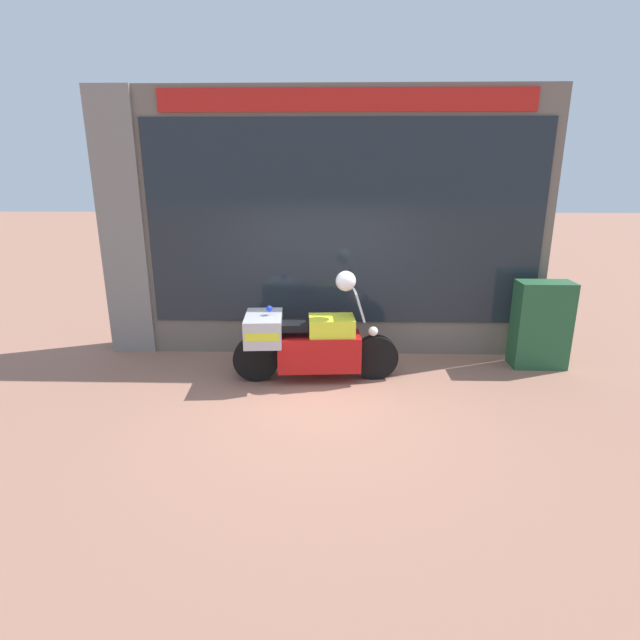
# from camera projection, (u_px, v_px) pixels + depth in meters

# --- Properties ---
(ground_plane) EXTENTS (60.00, 60.00, 0.00)m
(ground_plane) POSITION_uv_depth(u_px,v_px,m) (320.00, 401.00, 6.48)
(ground_plane) COLOR #9E6B56
(shop_building) EXTENTS (6.95, 0.55, 4.07)m
(shop_building) POSITION_uv_depth(u_px,v_px,m) (301.00, 226.00, 7.81)
(shop_building) COLOR #6B6056
(shop_building) RESTS_ON ground
(window_display) EXTENTS (5.80, 0.30, 2.01)m
(window_display) POSITION_uv_depth(u_px,v_px,m) (340.00, 321.00, 8.28)
(window_display) COLOR slate
(window_display) RESTS_ON ground
(paramedic_motorcycle) EXTENTS (2.35, 0.83, 1.30)m
(paramedic_motorcycle) POSITION_uv_depth(u_px,v_px,m) (305.00, 342.00, 7.01)
(paramedic_motorcycle) COLOR black
(paramedic_motorcycle) RESTS_ON ground
(utility_cabinet) EXTENTS (0.80, 0.43, 1.32)m
(utility_cabinet) POSITION_uv_depth(u_px,v_px,m) (541.00, 325.00, 7.48)
(utility_cabinet) COLOR #235633
(utility_cabinet) RESTS_ON ground
(white_helmet) EXTENTS (0.28, 0.28, 0.28)m
(white_helmet) POSITION_uv_depth(u_px,v_px,m) (346.00, 281.00, 6.78)
(white_helmet) COLOR white
(white_helmet) RESTS_ON paramedic_motorcycle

